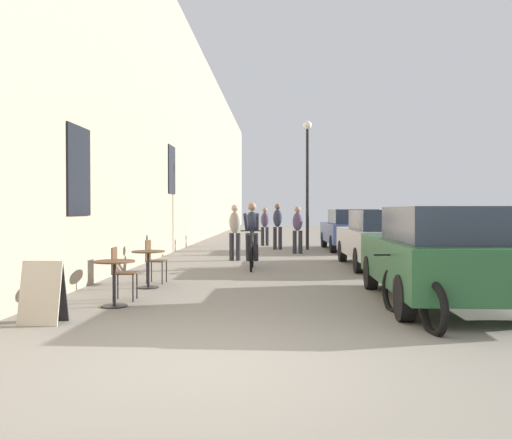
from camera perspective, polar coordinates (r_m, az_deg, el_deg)
ground_plane at (r=5.32m, az=-4.36°, el=-15.47°), size 88.00×88.00×0.00m
building_facade_left at (r=19.75m, az=-9.53°, el=10.24°), size 0.54×68.00×9.35m
cafe_table_near at (r=8.49m, az=-15.19°, el=-5.70°), size 0.64×0.64×0.72m
cafe_chair_near_toward_street at (r=9.05m, az=-14.55°, el=-5.30°), size 0.41×0.41×0.89m
cafe_table_mid at (r=10.36m, az=-11.67°, el=-4.47°), size 0.64×0.64×0.72m
cafe_chair_mid_toward_street at (r=11.05m, az=-11.16°, el=-4.15°), size 0.40×0.40×0.89m
sandwich_board_sign at (r=7.57m, az=-22.21°, el=-7.36°), size 0.56×0.39×0.84m
cyclist_on_bicycle at (r=13.47m, az=-0.45°, el=-1.95°), size 0.52×1.76×1.74m
pedestrian_near at (r=15.65m, az=-2.32°, el=-1.03°), size 0.36×0.27×1.68m
pedestrian_mid at (r=18.16m, az=4.55°, el=-0.82°), size 0.36×0.26×1.64m
pedestrian_far at (r=20.04m, az=2.36°, el=-0.45°), size 0.36×0.27×1.76m
pedestrian_furthest at (r=22.14m, az=0.97°, el=-0.51°), size 0.37×0.29×1.62m
street_lamp at (r=20.04m, az=5.63°, el=5.60°), size 0.32×0.32×4.90m
parked_car_nearest at (r=8.86m, az=19.33°, el=-3.56°), size 1.92×4.42×1.56m
parked_car_second at (r=14.17m, az=13.48°, el=-1.93°), size 1.86×4.29×1.52m
parked_car_third at (r=19.98m, az=10.24°, el=-1.03°), size 1.91×4.36×1.54m
parked_motorcycle at (r=7.44m, az=16.58°, el=-7.56°), size 0.62×2.14×0.92m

